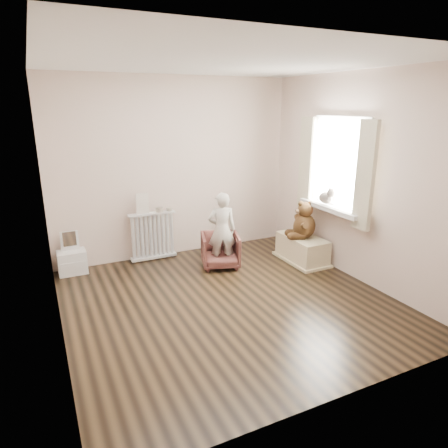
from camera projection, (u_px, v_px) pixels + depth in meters
name	position (u px, v px, depth m)	size (l,w,h in m)	color
floor	(229.00, 301.00, 4.64)	(3.60, 3.60, 0.01)	black
ceiling	(230.00, 62.00, 3.90)	(3.60, 3.60, 0.01)	white
back_wall	(175.00, 169.00, 5.83)	(3.60, 0.02, 2.60)	beige
front_wall	(346.00, 242.00, 2.72)	(3.60, 0.02, 2.60)	beige
left_wall	(47.00, 210.00, 3.53)	(0.02, 3.60, 2.60)	beige
right_wall	(358.00, 179.00, 5.01)	(0.02, 3.60, 2.60)	beige
window	(340.00, 164.00, 5.21)	(0.03, 0.90, 1.10)	white
window_sill	(331.00, 208.00, 5.34)	(0.22, 1.10, 0.06)	silver
curtain_left	(365.00, 176.00, 4.69)	(0.06, 0.26, 1.30)	beige
curtain_right	(306.00, 164.00, 5.68)	(0.06, 0.26, 1.30)	beige
radiator	(153.00, 234.00, 5.81)	(0.67, 0.13, 0.71)	silver
paper_doll	(142.00, 204.00, 5.63)	(0.18, 0.02, 0.30)	beige
tin_a	(159.00, 210.00, 5.76)	(0.11, 0.11, 0.06)	#A59E8C
tin_b	(169.00, 209.00, 5.82)	(0.08, 0.08, 0.05)	#A59E8C
toy_vanity	(71.00, 254.00, 5.35)	(0.37, 0.26, 0.58)	silver
armchair	(220.00, 250.00, 5.59)	(0.51, 0.52, 0.48)	brown
child	(222.00, 230.00, 5.46)	(0.39, 0.25, 1.06)	beige
toy_bench	(302.00, 248.00, 5.80)	(0.41, 0.78, 0.37)	beige
teddy_bear	(305.00, 217.00, 5.64)	(0.43, 0.33, 0.53)	#311E0D
plush_cat	(326.00, 197.00, 5.39)	(0.18, 0.29, 0.24)	gray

